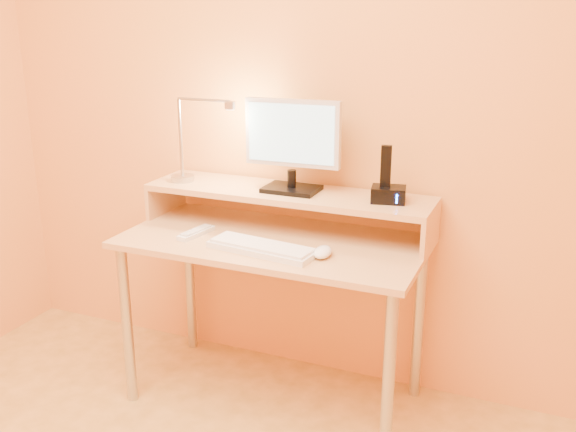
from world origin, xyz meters
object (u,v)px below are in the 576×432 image
at_px(lamp_base, 183,178).
at_px(mouse, 323,252).
at_px(phone_dock, 388,194).
at_px(remote_control, 196,233).
at_px(monitor_panel, 293,133).
at_px(keyboard, 262,249).

distance_m(lamp_base, mouse, 0.78).
distance_m(phone_dock, remote_control, 0.78).
height_order(mouse, remote_control, mouse).
relative_size(monitor_panel, keyboard, 0.94).
distance_m(monitor_panel, phone_dock, 0.45).
bearing_deg(monitor_panel, lamp_base, -178.02).
relative_size(lamp_base, keyboard, 0.24).
relative_size(monitor_panel, lamp_base, 3.94).
distance_m(monitor_panel, remote_control, 0.56).
bearing_deg(remote_control, lamp_base, 140.96).
height_order(phone_dock, remote_control, phone_dock).
relative_size(phone_dock, mouse, 1.16).
distance_m(monitor_panel, keyboard, 0.49).
bearing_deg(phone_dock, keyboard, -154.43).
bearing_deg(phone_dock, remote_control, -173.50).
xyz_separation_m(keyboard, remote_control, (-0.32, 0.07, -0.00)).
bearing_deg(remote_control, phone_dock, 27.22).
bearing_deg(lamp_base, monitor_panel, 4.60).
bearing_deg(mouse, lamp_base, 159.09).
bearing_deg(monitor_panel, remote_control, -145.83).
relative_size(keyboard, mouse, 3.77).
xyz_separation_m(monitor_panel, keyboard, (0.00, -0.31, -0.39)).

